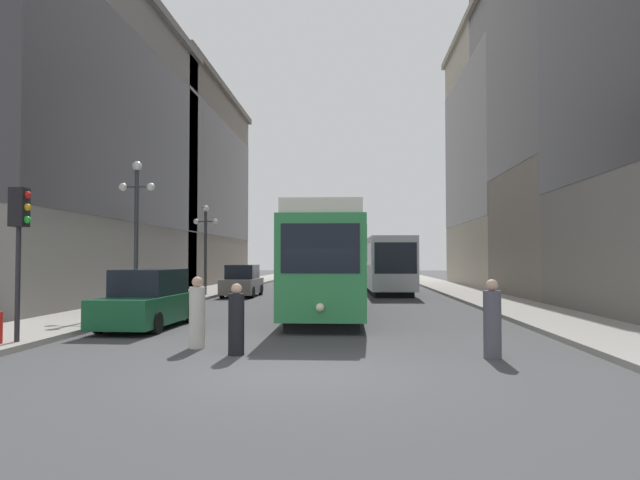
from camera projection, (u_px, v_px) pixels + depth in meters
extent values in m
plane|color=#424244|center=(289.00, 375.00, 10.48)|extent=(200.00, 200.00, 0.00)
cube|color=gray|center=(250.00, 282.00, 50.88)|extent=(3.24, 120.00, 0.15)
cube|color=gray|center=(433.00, 283.00, 49.91)|extent=(3.24, 120.00, 0.15)
cube|color=black|center=(329.00, 308.00, 22.91)|extent=(2.31, 13.30, 0.35)
cube|color=#2D8447|center=(329.00, 265.00, 22.97)|extent=(2.71, 14.46, 3.10)
cube|color=black|center=(329.00, 248.00, 22.99)|extent=(2.73, 13.88, 1.08)
cube|color=silver|center=(329.00, 222.00, 23.03)|extent=(2.50, 14.17, 0.44)
cube|color=black|center=(320.00, 248.00, 15.80)|extent=(2.21, 0.10, 1.40)
sphere|color=#F2EACC|center=(320.00, 308.00, 15.67)|extent=(0.24, 0.24, 0.24)
cube|color=black|center=(386.00, 290.00, 36.77)|extent=(2.54, 11.29, 0.35)
cube|color=silver|center=(386.00, 263.00, 36.82)|extent=(2.95, 12.28, 3.10)
cube|color=black|center=(386.00, 255.00, 36.84)|extent=(2.97, 11.79, 1.30)
cube|color=black|center=(396.00, 258.00, 30.76)|extent=(2.31, 0.15, 1.71)
cylinder|color=black|center=(99.00, 323.00, 16.25)|extent=(0.20, 0.65, 0.64)
cylinder|color=black|center=(142.00, 313.00, 19.28)|extent=(0.20, 0.65, 0.64)
cylinder|color=black|center=(157.00, 323.00, 16.10)|extent=(0.20, 0.65, 0.64)
cylinder|color=black|center=(191.00, 313.00, 19.13)|extent=(0.20, 0.65, 0.64)
cube|color=#14512D|center=(149.00, 308.00, 17.70)|extent=(1.95, 4.96, 0.84)
cube|color=black|center=(150.00, 282.00, 17.85)|extent=(1.67, 2.75, 0.80)
cylinder|color=black|center=(222.00, 292.00, 31.24)|extent=(0.18, 0.64, 0.64)
cylinder|color=black|center=(232.00, 290.00, 33.92)|extent=(0.18, 0.64, 0.64)
cylinder|color=black|center=(253.00, 292.00, 31.14)|extent=(0.18, 0.64, 0.64)
cylinder|color=black|center=(261.00, 290.00, 33.81)|extent=(0.18, 0.64, 0.64)
cube|color=slate|center=(242.00, 286.00, 32.54)|extent=(1.82, 4.33, 0.84)
cube|color=black|center=(243.00, 272.00, 32.67)|extent=(1.59, 2.39, 0.80)
cylinder|color=black|center=(236.00, 324.00, 12.64)|extent=(0.36, 0.36, 1.36)
sphere|color=tan|center=(236.00, 289.00, 12.67)|extent=(0.24, 0.24, 0.24)
cylinder|color=#4C4C56|center=(492.00, 324.00, 12.22)|extent=(0.38, 0.38, 1.46)
sphere|color=tan|center=(492.00, 285.00, 12.25)|extent=(0.26, 0.26, 0.26)
cylinder|color=beige|center=(197.00, 317.00, 13.63)|extent=(0.38, 0.38, 1.47)
sphere|color=tan|center=(197.00, 282.00, 13.66)|extent=(0.26, 0.26, 0.26)
cylinder|color=#232328|center=(18.00, 264.00, 13.69)|extent=(0.12, 0.12, 3.72)
cube|color=black|center=(19.00, 207.00, 13.74)|extent=(0.36, 0.36, 0.95)
sphere|color=red|center=(27.00, 195.00, 13.74)|extent=(0.18, 0.18, 0.18)
sphere|color=gold|center=(27.00, 207.00, 13.73)|extent=(0.18, 0.18, 0.18)
sphere|color=green|center=(27.00, 220.00, 13.72)|extent=(0.18, 0.18, 0.18)
cylinder|color=#333338|center=(136.00, 240.00, 21.66)|extent=(0.16, 0.16, 5.42)
sphere|color=white|center=(137.00, 166.00, 21.76)|extent=(0.36, 0.36, 0.36)
sphere|color=white|center=(123.00, 187.00, 21.76)|extent=(0.31, 0.31, 0.31)
sphere|color=white|center=(151.00, 187.00, 21.69)|extent=(0.31, 0.31, 0.31)
cube|color=#333338|center=(137.00, 187.00, 21.73)|extent=(1.10, 0.06, 0.06)
cylinder|color=#333338|center=(205.00, 253.00, 31.76)|extent=(0.16, 0.16, 4.68)
sphere|color=white|center=(206.00, 209.00, 31.84)|extent=(0.36, 0.36, 0.36)
sphere|color=white|center=(196.00, 222.00, 31.85)|extent=(0.31, 0.31, 0.31)
sphere|color=white|center=(215.00, 221.00, 31.78)|extent=(0.31, 0.31, 0.31)
cube|color=#333338|center=(206.00, 221.00, 31.82)|extent=(1.10, 0.06, 0.06)
cube|color=slate|center=(137.00, 190.00, 48.66)|extent=(15.32, 21.12, 16.27)
cube|color=#3D3838|center=(137.00, 180.00, 48.69)|extent=(15.36, 21.16, 9.76)
cube|color=#685F56|center=(138.00, 93.00, 48.94)|extent=(15.92, 21.72, 0.50)
cube|color=#B2A893|center=(545.00, 159.00, 44.05)|extent=(12.66, 16.20, 19.90)
cube|color=#595451|center=(545.00, 146.00, 44.09)|extent=(12.70, 16.24, 11.94)
cube|color=gray|center=(543.00, 30.00, 44.40)|extent=(13.26, 16.80, 0.50)
cube|color=slate|center=(610.00, 49.00, 32.37)|extent=(12.19, 17.68, 28.34)
cube|color=#3D3838|center=(609.00, 25.00, 32.42)|extent=(12.23, 17.72, 17.01)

